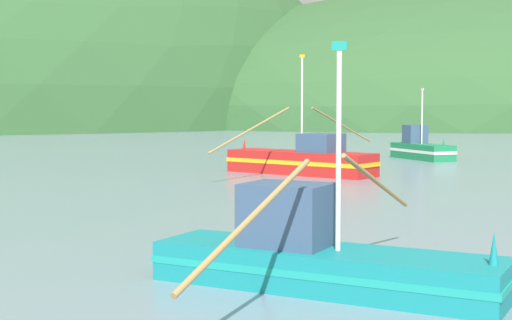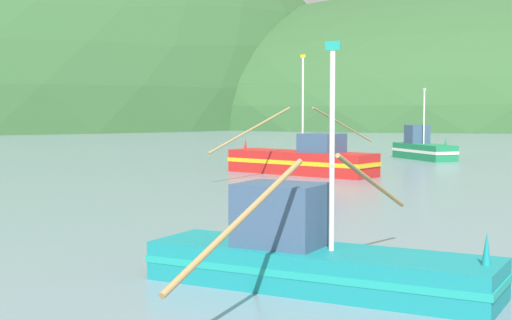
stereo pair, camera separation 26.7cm
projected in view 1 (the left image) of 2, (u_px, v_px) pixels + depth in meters
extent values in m
ellipsoid|color=#2D562D|center=(481.00, 122.00, 189.32)|extent=(191.70, 153.36, 61.46)
cube|color=red|center=(300.00, 163.00, 46.81)|extent=(7.78, 9.11, 1.39)
cube|color=gold|center=(300.00, 162.00, 46.81)|extent=(7.86, 9.20, 0.25)
cone|color=red|center=(244.00, 143.00, 49.41)|extent=(0.28, 0.28, 0.70)
cube|color=#334C6B|center=(321.00, 143.00, 45.81)|extent=(3.07, 3.07, 1.12)
cylinder|color=silver|center=(302.00, 105.00, 46.50)|extent=(0.12, 0.12, 5.65)
cube|color=gold|center=(302.00, 56.00, 46.29)|extent=(0.24, 0.30, 0.20)
cylinder|color=#997F4C|center=(251.00, 129.00, 42.81)|extent=(5.85, 4.50, 2.47)
cylinder|color=#997F4C|center=(343.00, 125.00, 50.50)|extent=(5.85, 4.50, 2.47)
cube|color=#147F84|center=(326.00, 269.00, 17.62)|extent=(7.44, 7.09, 0.93)
cube|color=teal|center=(326.00, 267.00, 17.62)|extent=(7.51, 7.16, 0.17)
cone|color=#147F84|center=(494.00, 248.00, 15.83)|extent=(0.28, 0.28, 0.70)
cube|color=#334C6B|center=(287.00, 215.00, 17.99)|extent=(2.49, 2.46, 1.47)
cylinder|color=silver|center=(339.00, 152.00, 17.29)|extent=(0.12, 0.12, 4.50)
cube|color=teal|center=(339.00, 46.00, 17.12)|extent=(0.29, 0.27, 0.20)
cylinder|color=#997F4C|center=(378.00, 183.00, 20.73)|extent=(3.61, 3.91, 1.91)
cylinder|color=#997F4C|center=(251.00, 218.00, 14.28)|extent=(3.61, 3.91, 1.91)
cube|color=#197A47|center=(422.00, 152.00, 59.46)|extent=(2.51, 6.47, 1.20)
cube|color=white|center=(422.00, 151.00, 59.45)|extent=(2.53, 6.54, 0.22)
cone|color=#197A47|center=(444.00, 141.00, 56.66)|extent=(0.22, 0.22, 0.70)
cube|color=#334C6B|center=(415.00, 134.00, 60.35)|extent=(1.70, 1.46, 1.44)
cylinder|color=silver|center=(422.00, 117.00, 59.35)|extent=(0.12, 0.12, 4.08)
cube|color=white|center=(422.00, 89.00, 59.20)|extent=(0.06, 0.36, 0.20)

